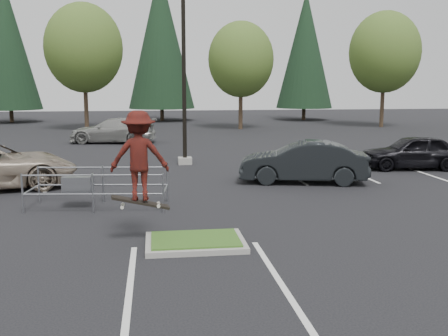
{
  "coord_description": "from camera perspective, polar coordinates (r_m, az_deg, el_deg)",
  "views": [
    {
      "loc": [
        -0.87,
        -11.26,
        3.57
      ],
      "look_at": [
        0.85,
        1.5,
        1.49
      ],
      "focal_mm": 42.0,
      "sensor_mm": 36.0,
      "label": 1
    }
  ],
  "objects": [
    {
      "name": "ground",
      "position": [
        11.85,
        -3.14,
        -8.38
      ],
      "size": [
        120.0,
        120.0,
        0.0
      ],
      "primitive_type": "plane",
      "color": "black",
      "rests_on": "ground"
    },
    {
      "name": "light_pole",
      "position": [
        23.32,
        -4.4,
        11.57
      ],
      "size": [
        0.7,
        0.6,
        10.12
      ],
      "color": "gray",
      "rests_on": "ground"
    },
    {
      "name": "car_far_silver",
      "position": [
        32.63,
        -11.93,
        4.02
      ],
      "size": [
        5.47,
        2.94,
        1.51
      ],
      "primitive_type": "imported",
      "rotation": [
        0.0,
        0.0,
        4.55
      ],
      "color": "#9F9F9A",
      "rests_on": "ground"
    },
    {
      "name": "car_r_charc",
      "position": [
        19.24,
        8.61,
        0.66
      ],
      "size": [
        4.83,
        2.58,
        1.51
      ],
      "primitive_type": "imported",
      "rotation": [
        0.0,
        0.0,
        4.49
      ],
      "color": "black",
      "rests_on": "ground"
    },
    {
      "name": "cart_corral",
      "position": [
        15.72,
        -15.13,
        -1.66
      ],
      "size": [
        4.08,
        1.86,
        1.12
      ],
      "rotation": [
        0.0,
        0.0,
        -0.12
      ],
      "color": "gray",
      "rests_on": "ground"
    },
    {
      "name": "stall_lines",
      "position": [
        17.66,
        -9.1,
        -2.6
      ],
      "size": [
        22.62,
        17.6,
        0.01
      ],
      "color": "silver",
      "rests_on": "ground"
    },
    {
      "name": "decid_b",
      "position": [
        42.18,
        -15.02,
        12.22
      ],
      "size": [
        5.89,
        5.89,
        9.64
      ],
      "color": "#38281C",
      "rests_on": "ground"
    },
    {
      "name": "car_r_black",
      "position": [
        23.51,
        19.94,
        1.66
      ],
      "size": [
        4.43,
        2.21,
        1.45
      ],
      "primitive_type": "imported",
      "rotation": [
        0.0,
        0.0,
        4.59
      ],
      "color": "black",
      "rests_on": "ground"
    },
    {
      "name": "decid_c",
      "position": [
        41.7,
        1.82,
        11.47
      ],
      "size": [
        5.12,
        5.12,
        8.38
      ],
      "color": "#38281C",
      "rests_on": "ground"
    },
    {
      "name": "skateboarder",
      "position": [
        11.82,
        -9.2,
        1.26
      ],
      "size": [
        1.34,
        0.81,
        2.25
      ],
      "rotation": [
        0.0,
        0.0,
        3.09
      ],
      "color": "black",
      "rests_on": "ground"
    },
    {
      "name": "conif_b",
      "position": [
        51.95,
        -6.91,
        13.82
      ],
      "size": [
        6.38,
        6.38,
        14.5
      ],
      "color": "#38281C",
      "rests_on": "ground"
    },
    {
      "name": "grass_median",
      "position": [
        11.82,
        -3.14,
        -8.02
      ],
      "size": [
        2.2,
        1.6,
        0.16
      ],
      "color": "gray",
      "rests_on": "ground"
    },
    {
      "name": "conif_c",
      "position": [
        53.0,
        8.83,
        12.6
      ],
      "size": [
        5.5,
        5.5,
        12.5
      ],
      "color": "#38281C",
      "rests_on": "ground"
    },
    {
      "name": "decid_d",
      "position": [
        45.73,
        17.04,
        11.71
      ],
      "size": [
        5.76,
        5.76,
        9.43
      ],
      "color": "#38281C",
      "rests_on": "ground"
    },
    {
      "name": "conif_a",
      "position": [
        53.03,
        -22.55,
        12.3
      ],
      "size": [
        5.72,
        5.72,
        13.0
      ],
      "color": "#38281C",
      "rests_on": "ground"
    }
  ]
}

